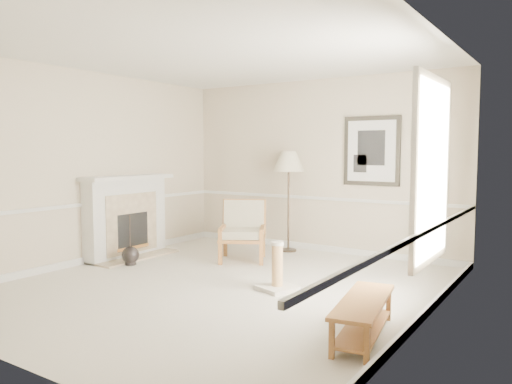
# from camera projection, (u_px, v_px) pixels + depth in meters

# --- Properties ---
(ground) EXTENTS (5.50, 5.50, 0.00)m
(ground) POSITION_uv_depth(u_px,v_px,m) (220.00, 286.00, 6.28)
(ground) COLOR silver
(ground) RESTS_ON ground
(room) EXTENTS (5.04, 5.54, 2.92)m
(room) POSITION_uv_depth(u_px,v_px,m) (232.00, 138.00, 6.12)
(room) COLOR beige
(room) RESTS_ON ground
(fireplace) EXTENTS (0.64, 1.64, 1.31)m
(fireplace) POSITION_uv_depth(u_px,v_px,m) (127.00, 217.00, 8.01)
(fireplace) COLOR white
(fireplace) RESTS_ON ground
(floor_vase) EXTENTS (0.26, 0.26, 0.76)m
(floor_vase) POSITION_uv_depth(u_px,v_px,m) (130.00, 256.00, 7.45)
(floor_vase) COLOR black
(floor_vase) RESTS_ON ground
(armchair) EXTENTS (0.97, 0.99, 0.93)m
(armchair) POSITION_uv_depth(u_px,v_px,m) (243.00, 228.00, 7.82)
(armchair) COLOR brown
(armchair) RESTS_ON ground
(floor_lamp) EXTENTS (0.65, 0.65, 1.69)m
(floor_lamp) POSITION_uv_depth(u_px,v_px,m) (289.00, 164.00, 8.37)
(floor_lamp) COLOR black
(floor_lamp) RESTS_ON ground
(bench) EXTENTS (0.58, 1.29, 0.36)m
(bench) POSITION_uv_depth(u_px,v_px,m) (363.00, 312.00, 4.54)
(bench) COLOR brown
(bench) RESTS_ON ground
(scratching_post) EXTENTS (0.53, 0.53, 0.60)m
(scratching_post) POSITION_uv_depth(u_px,v_px,m) (277.00, 275.00, 6.10)
(scratching_post) COLOR white
(scratching_post) RESTS_ON ground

